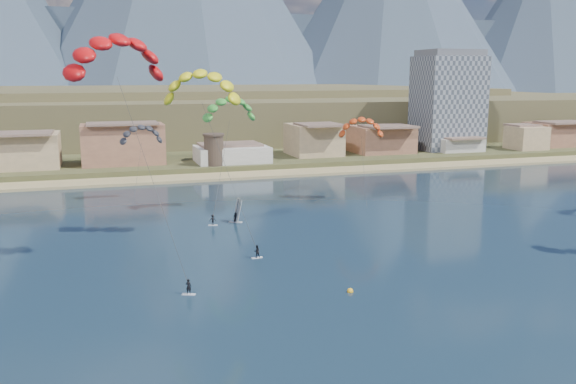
{
  "coord_description": "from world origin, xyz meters",
  "views": [
    {
      "loc": [
        -24.73,
        -46.26,
        25.78
      ],
      "look_at": [
        0.0,
        32.0,
        10.0
      ],
      "focal_mm": 37.78,
      "sensor_mm": 36.0,
      "label": 1
    }
  ],
  "objects_px": {
    "kitesurfer_yellow": "(201,82)",
    "kitesurfer_green": "(229,106)",
    "watchtower": "(214,149)",
    "buoy": "(350,291)",
    "kitesurfer_red": "(116,50)",
    "apartment_tower": "(448,101)",
    "windsurfer": "(236,215)"
  },
  "relations": [
    {
      "from": "kitesurfer_yellow",
      "to": "kitesurfer_green",
      "type": "height_order",
      "value": "kitesurfer_yellow"
    },
    {
      "from": "watchtower",
      "to": "kitesurfer_green",
      "type": "xyz_separation_m",
      "value": [
        -5.84,
        -48.27,
        13.86
      ]
    },
    {
      "from": "buoy",
      "to": "kitesurfer_green",
      "type": "bearing_deg",
      "value": 95.17
    },
    {
      "from": "watchtower",
      "to": "kitesurfer_red",
      "type": "distance_m",
      "value": 87.25
    },
    {
      "from": "apartment_tower",
      "to": "windsurfer",
      "type": "relative_size",
      "value": 7.58
    },
    {
      "from": "watchtower",
      "to": "kitesurfer_red",
      "type": "relative_size",
      "value": 0.26
    },
    {
      "from": "watchtower",
      "to": "buoy",
      "type": "relative_size",
      "value": 11.36
    },
    {
      "from": "kitesurfer_red",
      "to": "kitesurfer_green",
      "type": "height_order",
      "value": "kitesurfer_red"
    },
    {
      "from": "apartment_tower",
      "to": "watchtower",
      "type": "height_order",
      "value": "apartment_tower"
    },
    {
      "from": "watchtower",
      "to": "windsurfer",
      "type": "height_order",
      "value": "watchtower"
    },
    {
      "from": "kitesurfer_red",
      "to": "windsurfer",
      "type": "relative_size",
      "value": 7.75
    },
    {
      "from": "apartment_tower",
      "to": "kitesurfer_red",
      "type": "bearing_deg",
      "value": -138.71
    },
    {
      "from": "kitesurfer_red",
      "to": "kitesurfer_green",
      "type": "xyz_separation_m",
      "value": [
        21.06,
        31.6,
        -8.69
      ]
    },
    {
      "from": "watchtower",
      "to": "windsurfer",
      "type": "relative_size",
      "value": 2.04
    },
    {
      "from": "apartment_tower",
      "to": "kitesurfer_red",
      "type": "distance_m",
      "value": 142.7
    },
    {
      "from": "kitesurfer_green",
      "to": "kitesurfer_red",
      "type": "bearing_deg",
      "value": -123.68
    },
    {
      "from": "kitesurfer_yellow",
      "to": "windsurfer",
      "type": "height_order",
      "value": "kitesurfer_yellow"
    },
    {
      "from": "apartment_tower",
      "to": "buoy",
      "type": "xyz_separation_m",
      "value": [
        -81.52,
        -110.02,
        -17.69
      ]
    },
    {
      "from": "windsurfer",
      "to": "kitesurfer_yellow",
      "type": "bearing_deg",
      "value": -127.6
    },
    {
      "from": "kitesurfer_yellow",
      "to": "buoy",
      "type": "distance_m",
      "value": 40.55
    },
    {
      "from": "apartment_tower",
      "to": "watchtower",
      "type": "xyz_separation_m",
      "value": [
        -80.0,
        -14.0,
        -11.45
      ]
    },
    {
      "from": "kitesurfer_yellow",
      "to": "kitesurfer_green",
      "type": "bearing_deg",
      "value": 65.75
    },
    {
      "from": "kitesurfer_yellow",
      "to": "kitesurfer_green",
      "type": "relative_size",
      "value": 1.23
    },
    {
      "from": "apartment_tower",
      "to": "kitesurfer_yellow",
      "type": "height_order",
      "value": "apartment_tower"
    },
    {
      "from": "kitesurfer_green",
      "to": "windsurfer",
      "type": "relative_size",
      "value": 5.58
    },
    {
      "from": "apartment_tower",
      "to": "kitesurfer_red",
      "type": "xyz_separation_m",
      "value": [
        -106.9,
        -93.88,
        11.09
      ]
    },
    {
      "from": "kitesurfer_red",
      "to": "kitesurfer_yellow",
      "type": "xyz_separation_m",
      "value": [
        12.91,
        13.51,
        -4.11
      ]
    },
    {
      "from": "kitesurfer_red",
      "to": "apartment_tower",
      "type": "bearing_deg",
      "value": 41.29
    },
    {
      "from": "kitesurfer_yellow",
      "to": "kitesurfer_green",
      "type": "xyz_separation_m",
      "value": [
        8.15,
        18.09,
        -4.58
      ]
    },
    {
      "from": "kitesurfer_red",
      "to": "kitesurfer_yellow",
      "type": "relative_size",
      "value": 1.13
    },
    {
      "from": "kitesurfer_red",
      "to": "windsurfer",
      "type": "bearing_deg",
      "value": 48.66
    },
    {
      "from": "kitesurfer_yellow",
      "to": "kitesurfer_green",
      "type": "distance_m",
      "value": 20.36
    }
  ]
}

